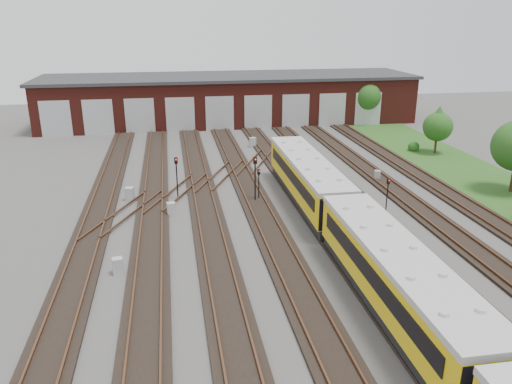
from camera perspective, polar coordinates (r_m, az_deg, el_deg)
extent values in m
plane|color=#42403D|center=(33.53, 5.41, -5.19)|extent=(120.00, 120.00, 0.00)
cube|color=black|center=(32.94, -18.98, -6.53)|extent=(2.40, 70.00, 0.18)
cube|color=brown|center=(33.01, -20.24, -6.32)|extent=(0.10, 70.00, 0.15)
cube|color=brown|center=(32.76, -17.76, -6.22)|extent=(0.10, 70.00, 0.15)
cube|color=black|center=(32.49, -11.98, -6.22)|extent=(2.40, 70.00, 0.18)
cube|color=brown|center=(32.47, -13.27, -6.02)|extent=(0.10, 70.00, 0.15)
cube|color=brown|center=(32.39, -10.72, -5.89)|extent=(0.10, 70.00, 0.15)
cube|color=black|center=(32.53, -4.89, -5.81)|extent=(2.40, 70.00, 0.18)
cube|color=brown|center=(32.42, -6.17, -5.63)|extent=(0.10, 70.00, 0.15)
cube|color=brown|center=(32.52, -3.64, -5.46)|extent=(0.10, 70.00, 0.15)
cube|color=black|center=(33.06, 2.05, -5.32)|extent=(2.40, 70.00, 0.18)
cube|color=brown|center=(32.86, 0.83, -5.15)|extent=(0.10, 70.00, 0.15)
cube|color=brown|center=(33.13, 3.28, -4.97)|extent=(0.10, 70.00, 0.15)
cube|color=black|center=(34.05, 8.68, -4.78)|extent=(2.40, 70.00, 0.18)
cube|color=brown|center=(33.77, 7.53, -4.62)|extent=(0.10, 70.00, 0.15)
cube|color=brown|center=(34.20, 9.84, -4.43)|extent=(0.10, 70.00, 0.15)
cube|color=black|center=(35.46, 14.84, -4.22)|extent=(2.40, 70.00, 0.18)
cube|color=brown|center=(35.12, 13.80, -4.07)|extent=(0.10, 70.00, 0.15)
cube|color=brown|center=(35.70, 15.92, -3.88)|extent=(0.10, 70.00, 0.15)
cube|color=black|center=(37.26, 20.47, -3.66)|extent=(2.40, 70.00, 0.18)
cube|color=brown|center=(36.85, 19.53, -3.53)|extent=(0.10, 70.00, 0.15)
cube|color=brown|center=(37.56, 21.45, -3.34)|extent=(0.10, 70.00, 0.15)
cube|color=black|center=(39.38, 25.52, -3.14)|extent=(2.40, 70.00, 0.18)
cube|color=brown|center=(38.92, 24.69, -3.00)|extent=(0.10, 70.00, 0.15)
cube|color=brown|center=(39.73, 26.41, -2.82)|extent=(0.10, 70.00, 0.15)
cube|color=brown|center=(41.66, -8.90, 0.03)|extent=(5.40, 9.62, 0.15)
cube|color=brown|center=(45.66, -4.01, 1.95)|extent=(5.40, 9.62, 0.15)
cube|color=brown|center=(49.98, 0.07, 3.55)|extent=(5.40, 9.62, 0.15)
cube|color=brown|center=(38.08, -14.77, -2.28)|extent=(5.40, 9.62, 0.15)
cube|color=brown|center=(54.55, 3.50, 4.87)|extent=(5.40, 9.62, 0.15)
cube|color=#581C16|center=(70.70, -3.06, 10.50)|extent=(50.00, 12.00, 6.00)
cube|color=#2F2F32|center=(70.29, -3.11, 13.03)|extent=(51.00, 12.50, 0.40)
cube|color=#AEB2B4|center=(65.85, -21.91, 7.77)|extent=(3.60, 0.12, 4.40)
cube|color=#AEB2B4|center=(65.00, -17.57, 8.13)|extent=(3.60, 0.12, 4.40)
cube|color=#AEB2B4|center=(64.52, -13.13, 8.44)|extent=(3.60, 0.12, 4.40)
cube|color=#AEB2B4|center=(64.43, -8.65, 8.71)|extent=(3.60, 0.12, 4.40)
cube|color=#AEB2B4|center=(64.72, -4.17, 8.93)|extent=(3.60, 0.12, 4.40)
cube|color=#AEB2B4|center=(65.40, 0.25, 9.09)|extent=(3.60, 0.12, 4.40)
cube|color=#AEB2B4|center=(66.45, 4.55, 9.19)|extent=(3.60, 0.12, 4.40)
cube|color=#AEB2B4|center=(67.85, 8.70, 9.24)|extent=(3.60, 0.12, 4.40)
cube|color=#AEB2B4|center=(69.58, 12.66, 9.25)|extent=(3.60, 0.12, 4.40)
cube|color=#254F1A|center=(49.88, 23.84, 1.54)|extent=(8.00, 55.00, 0.05)
cube|color=black|center=(25.95, 15.46, -12.12)|extent=(2.54, 15.60, 0.62)
cube|color=yellow|center=(25.24, 15.75, -9.30)|extent=(2.85, 15.60, 2.28)
cube|color=#B9B9B4|center=(24.66, 16.03, -6.65)|extent=(2.95, 15.60, 0.31)
cube|color=black|center=(24.60, 12.87, -9.14)|extent=(0.20, 13.71, 0.88)
cube|color=black|center=(25.70, 18.61, -8.41)|extent=(0.20, 13.71, 0.88)
cube|color=black|center=(39.53, 5.84, -0.31)|extent=(2.54, 15.60, 0.62)
cube|color=yellow|center=(39.07, 5.91, 1.69)|extent=(2.85, 15.60, 2.28)
cube|color=#B9B9B4|center=(38.69, 5.97, 3.53)|extent=(2.95, 15.60, 0.31)
cube|color=black|center=(38.66, 3.96, 1.97)|extent=(0.20, 13.71, 0.88)
cube|color=black|center=(39.36, 7.85, 2.15)|extent=(0.20, 13.71, 0.88)
cylinder|color=black|center=(40.47, -9.01, 1.23)|extent=(0.10, 0.10, 2.91)
cube|color=black|center=(39.97, -9.14, 3.57)|extent=(0.28, 0.18, 0.52)
sphere|color=red|center=(39.84, -9.14, 3.68)|extent=(0.13, 0.13, 0.13)
cylinder|color=black|center=(39.19, -0.10, 1.04)|extent=(0.11, 0.11, 3.13)
cube|color=black|center=(38.65, -0.10, 3.62)|extent=(0.29, 0.19, 0.54)
sphere|color=red|center=(38.52, -0.08, 3.74)|extent=(0.13, 0.13, 0.13)
cylinder|color=black|center=(39.69, 0.32, 0.52)|extent=(0.09, 0.09, 2.13)
cube|color=black|center=(39.30, 0.32, 2.29)|extent=(0.25, 0.20, 0.43)
sphere|color=red|center=(39.19, 0.34, 2.38)|extent=(0.10, 0.10, 0.10)
cylinder|color=black|center=(38.43, 14.73, -0.70)|extent=(0.09, 0.09, 2.24)
cube|color=black|center=(38.00, 14.90, 1.19)|extent=(0.23, 0.16, 0.43)
sphere|color=red|center=(37.90, 14.96, 1.28)|extent=(0.10, 0.10, 0.10)
cube|color=#A9AAAE|center=(29.81, -15.52, -8.13)|extent=(0.66, 0.59, 0.97)
cube|color=#A9AAAE|center=(41.08, -14.22, -0.22)|extent=(0.77, 0.70, 1.07)
cube|color=#A9AAAE|center=(37.33, -9.66, -1.93)|extent=(0.65, 0.56, 1.00)
cube|color=#A9AAAE|center=(56.50, -0.38, 5.71)|extent=(0.78, 0.71, 1.08)
cube|color=#A9AAAE|center=(46.18, 13.69, 1.87)|extent=(0.63, 0.58, 0.87)
cylinder|color=#362418|center=(70.74, 12.34, 8.46)|extent=(0.26, 0.26, 2.04)
sphere|color=#1C4914|center=(70.30, 12.50, 10.64)|extent=(3.97, 3.97, 3.97)
cone|color=#1C4914|center=(70.11, 12.59, 11.78)|extent=(3.40, 3.40, 2.83)
cylinder|color=#362418|center=(57.04, 19.82, 4.95)|extent=(0.24, 0.24, 1.59)
sphere|color=#1C4914|center=(56.59, 20.06, 7.03)|extent=(3.09, 3.09, 3.09)
cone|color=#1C4914|center=(56.38, 20.19, 8.12)|extent=(2.65, 2.65, 2.21)
cylinder|color=#362418|center=(46.73, 27.24, 1.27)|extent=(0.27, 0.27, 2.17)
sphere|color=#1C4914|center=(57.45, 17.59, 5.11)|extent=(1.23, 1.23, 1.23)
sphere|color=#1C4914|center=(71.15, 12.99, 8.18)|extent=(1.32, 1.32, 1.32)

